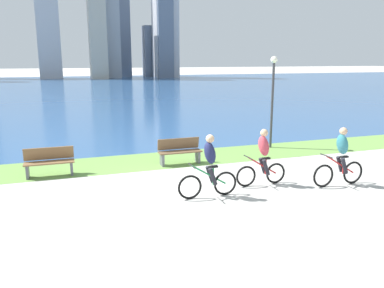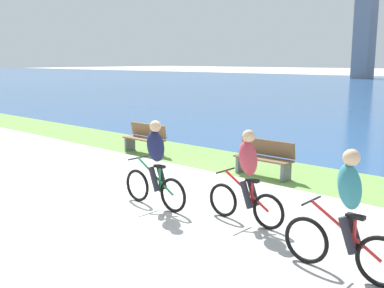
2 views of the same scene
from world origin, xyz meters
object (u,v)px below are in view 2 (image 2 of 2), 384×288
object	(u,v)px
cyclist_trailing	(247,177)
bench_near_path	(264,158)
cyclist_lead	(155,165)
cyclist_distant_rear	(347,214)
bench_far_along_path	(145,139)

from	to	relation	value
cyclist_trailing	bench_near_path	world-z (taller)	cyclist_trailing
cyclist_lead	cyclist_distant_rear	world-z (taller)	cyclist_distant_rear
cyclist_trailing	bench_far_along_path	bearing A→B (deg)	153.45
bench_far_along_path	bench_near_path	bearing A→B (deg)	0.66
cyclist_trailing	bench_far_along_path	size ratio (longest dim) A/B	1.11
bench_near_path	bench_far_along_path	world-z (taller)	same
cyclist_lead	cyclist_trailing	distance (m)	1.89
cyclist_distant_rear	bench_near_path	distance (m)	5.29
cyclist_trailing	cyclist_distant_rear	bearing A→B (deg)	-19.61
cyclist_distant_rear	bench_far_along_path	bearing A→B (deg)	155.21
cyclist_trailing	cyclist_lead	bearing A→B (deg)	-166.43
bench_far_along_path	cyclist_trailing	bearing A→B (deg)	-26.55
cyclist_lead	bench_far_along_path	xyz separation A→B (m)	(-4.06, 3.39, -0.39)
cyclist_trailing	cyclist_distant_rear	distance (m)	2.24
cyclist_lead	bench_near_path	bearing A→B (deg)	86.13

